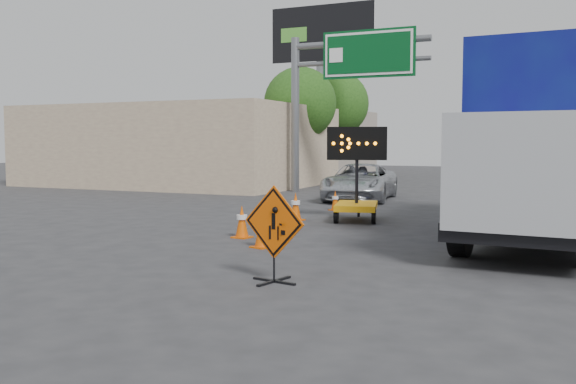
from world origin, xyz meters
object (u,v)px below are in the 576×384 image
Objects in this scene: pickup_truck at (360,182)px; box_truck at (549,155)px; construction_sign at (274,231)px; arrow_board at (357,200)px.

pickup_truck is 0.55× the size of box_truck.
construction_sign reaches higher than pickup_truck.
pickup_truck is (-3.26, 14.31, -0.13)m from construction_sign.
construction_sign is 0.59× the size of arrow_board.
box_truck reaches higher than construction_sign.
pickup_truck is (-1.92, 6.20, 0.09)m from arrow_board.
box_truck is at bearing -55.56° from pickup_truck.
construction_sign is at bearing -84.94° from pickup_truck.
arrow_board reaches higher than construction_sign.
construction_sign is 8.22m from arrow_board.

